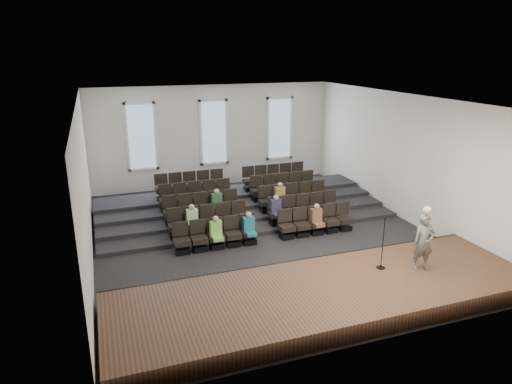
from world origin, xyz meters
TOP-DOWN VIEW (x-y plane):
  - ground at (0.00, 0.00)m, footprint 14.00×14.00m
  - ceiling at (0.00, 0.00)m, footprint 12.00×14.00m
  - wall_back at (0.00, 7.02)m, footprint 12.00×0.04m
  - wall_front at (0.00, -7.02)m, footprint 12.00×0.04m
  - wall_left at (-6.02, 0.00)m, footprint 0.04×14.00m
  - wall_right at (6.02, 0.00)m, footprint 0.04×14.00m
  - stage at (0.00, -5.10)m, footprint 11.80×3.60m
  - stage_lip at (0.00, -3.33)m, footprint 11.80×0.06m
  - risers at (0.00, 3.17)m, footprint 11.80×4.80m
  - seating_rows at (-0.00, 1.54)m, footprint 6.80×4.70m
  - windows at (0.00, 6.95)m, footprint 8.44×0.10m
  - audience at (-0.36, 0.30)m, footprint 4.85×2.64m
  - speaker at (3.07, -5.05)m, footprint 0.69×0.54m
  - mic_stand at (1.99, -4.62)m, footprint 0.26×0.26m

SIDE VIEW (x-z plane):
  - ground at x=0.00m, z-range 0.00..0.00m
  - risers at x=0.00m, z-range -0.10..0.50m
  - stage at x=0.00m, z-range 0.00..0.50m
  - stage_lip at x=0.00m, z-range -0.01..0.51m
  - seating_rows at x=0.00m, z-range -0.15..1.52m
  - audience at x=-0.36m, z-range 0.26..1.36m
  - mic_stand at x=1.99m, z-range 0.18..1.76m
  - speaker at x=3.07m, z-range 0.50..2.17m
  - wall_back at x=0.00m, z-range 0.00..5.00m
  - wall_front at x=0.00m, z-range 0.00..5.00m
  - wall_left at x=-6.02m, z-range 0.00..5.00m
  - wall_right at x=6.02m, z-range 0.00..5.00m
  - windows at x=0.00m, z-range 1.08..4.32m
  - ceiling at x=0.00m, z-range 5.00..5.02m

